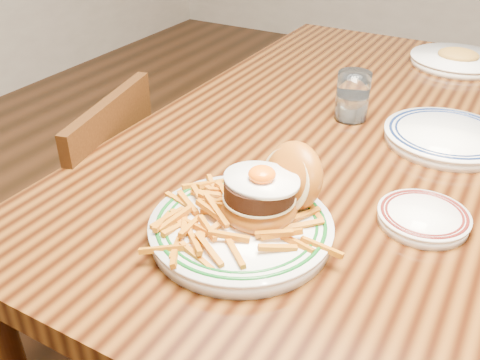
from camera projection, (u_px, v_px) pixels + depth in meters
The scene contains 8 objects.
floor at pixel (313, 342), 1.68m from camera, with size 6.00×6.00×0.00m, color black.
table at pixel (332, 158), 1.33m from camera, with size 0.85×1.60×0.75m.
chair_left at pixel (89, 227), 1.45m from camera, with size 0.46×0.46×0.82m.
main_plate at pixel (250, 213), 0.90m from camera, with size 0.31×0.33×0.15m.
side_plate at pixel (424, 217), 0.94m from camera, with size 0.16×0.16×0.02m.
rear_plate at pixel (447, 136), 1.20m from camera, with size 0.28×0.28×0.03m.
water_glass at pixel (352, 99), 1.29m from camera, with size 0.08×0.08×0.12m.
far_plate at pixel (457, 60), 1.65m from camera, with size 0.28×0.28×0.05m.
Camera 1 is at (0.38, -1.13, 1.31)m, focal length 40.00 mm.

